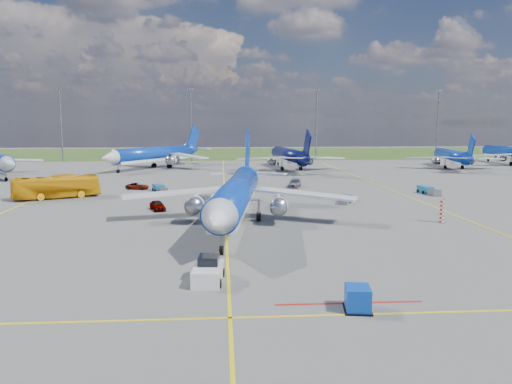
{
  "coord_description": "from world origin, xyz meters",
  "views": [
    {
      "loc": [
        -0.42,
        -49.52,
        11.97
      ],
      "look_at": [
        3.53,
        7.8,
        4.0
      ],
      "focal_mm": 35.0,
      "sensor_mm": 36.0,
      "label": 1
    }
  ],
  "objects": [
    {
      "name": "uld_container",
      "position": [
        8.23,
        -19.22,
        0.77
      ],
      "size": [
        1.82,
        2.14,
        1.55
      ],
      "primitive_type": "cube",
      "rotation": [
        0.0,
        0.0,
        -0.15
      ],
      "color": "#0B3DA5",
      "rests_on": "ground"
    },
    {
      "name": "bg_jet_n",
      "position": [
        17.02,
        78.7,
        0.0
      ],
      "size": [
        33.83,
        42.14,
        10.27
      ],
      "primitive_type": null,
      "rotation": [
        0.0,
        0.0,
        3.25
      ],
      "color": "#070D41",
      "rests_on": "ground"
    },
    {
      "name": "pushback_tug",
      "position": [
        -1.52,
        -12.73,
        0.77
      ],
      "size": [
        2.45,
        5.72,
        1.91
      ],
      "rotation": [
        0.0,
        0.0,
        -0.09
      ],
      "color": "silver",
      "rests_on": "ground"
    },
    {
      "name": "main_airliner",
      "position": [
        1.23,
        8.33,
        0.0
      ],
      "size": [
        35.75,
        44.05,
        10.58
      ],
      "primitive_type": null,
      "rotation": [
        0.0,
        0.0,
        -0.13
      ],
      "color": "#0B339E",
      "rests_on": "ground"
    },
    {
      "name": "baggage_tug_w",
      "position": [
        18.2,
        23.71,
        0.49
      ],
      "size": [
        2.87,
        4.76,
        1.04
      ],
      "rotation": [
        0.0,
        0.0,
        -0.38
      ],
      "color": "#17568E",
      "rests_on": "ground"
    },
    {
      "name": "warning_post",
      "position": [
        26.0,
        8.0,
        1.5
      ],
      "size": [
        0.5,
        0.5,
        3.0
      ],
      "primitive_type": "cylinder",
      "color": "red",
      "rests_on": "ground"
    },
    {
      "name": "ground",
      "position": [
        0.0,
        0.0,
        0.0
      ],
      "size": [
        400.0,
        400.0,
        0.0
      ],
      "primitive_type": "plane",
      "color": "#575755",
      "rests_on": "ground"
    },
    {
      "name": "bg_jet_ne",
      "position": [
        60.9,
        79.62,
        0.0
      ],
      "size": [
        32.33,
        39.22,
        9.23
      ],
      "primitive_type": null,
      "rotation": [
        0.0,
        0.0,
        2.97
      ],
      "color": "#0B339E",
      "rests_on": "ground"
    },
    {
      "name": "apron_bus",
      "position": [
        -26.85,
        31.47,
        1.85
      ],
      "size": [
        13.25,
        8.71,
        3.7
      ],
      "primitive_type": "imported",
      "rotation": [
        0.0,
        0.0,
        2.03
      ],
      "color": "#E8A00D",
      "rests_on": "ground"
    },
    {
      "name": "grass_strip",
      "position": [
        0.0,
        150.0,
        0.0
      ],
      "size": [
        400.0,
        80.0,
        0.01
      ],
      "primitive_type": "cube",
      "color": "#2D4719",
      "rests_on": "ground"
    },
    {
      "name": "service_car_b",
      "position": [
        -15.75,
        41.58,
        0.58
      ],
      "size": [
        4.56,
        3.03,
        1.16
      ],
      "primitive_type": "imported",
      "rotation": [
        0.0,
        0.0,
        1.28
      ],
      "color": "#999999",
      "rests_on": "ground"
    },
    {
      "name": "taxiway_lines",
      "position": [
        0.17,
        27.7,
        0.01
      ],
      "size": [
        60.25,
        160.0,
        0.02
      ],
      "color": "yellow",
      "rests_on": "ground"
    },
    {
      "name": "service_car_c",
      "position": [
        13.24,
        42.81,
        0.74
      ],
      "size": [
        3.39,
        5.48,
        1.48
      ],
      "primitive_type": "imported",
      "rotation": [
        0.0,
        0.0,
        -0.28
      ],
      "color": "#999999",
      "rests_on": "ground"
    },
    {
      "name": "bg_jet_nnw",
      "position": [
        -18.06,
        83.59,
        0.0
      ],
      "size": [
        48.91,
        52.26,
        10.95
      ],
      "primitive_type": null,
      "rotation": [
        0.0,
        0.0,
        -0.55
      ],
      "color": "#0B339E",
      "rests_on": "ground"
    },
    {
      "name": "baggage_tug_c",
      "position": [
        -11.24,
        37.62,
        0.57
      ],
      "size": [
        3.22,
        5.54,
        1.21
      ],
      "rotation": [
        0.0,
        0.0,
        0.36
      ],
      "color": "#1A5E9C",
      "rests_on": "ground"
    },
    {
      "name": "service_car_a",
      "position": [
        -9.33,
        19.11,
        0.68
      ],
      "size": [
        2.9,
        4.33,
        1.37
      ],
      "primitive_type": "imported",
      "rotation": [
        0.0,
        0.0,
        0.35
      ],
      "color": "#999999",
      "rests_on": "ground"
    },
    {
      "name": "baggage_tug_e",
      "position": [
        34.51,
        32.07,
        0.58
      ],
      "size": [
        2.08,
        5.66,
        1.24
      ],
      "rotation": [
        0.0,
        0.0,
        0.11
      ],
      "color": "#185E92",
      "rests_on": "ground"
    },
    {
      "name": "floodlight_masts",
      "position": [
        10.0,
        110.0,
        12.56
      ],
      "size": [
        202.2,
        0.5,
        22.7
      ],
      "color": "slate",
      "rests_on": "ground"
    }
  ]
}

